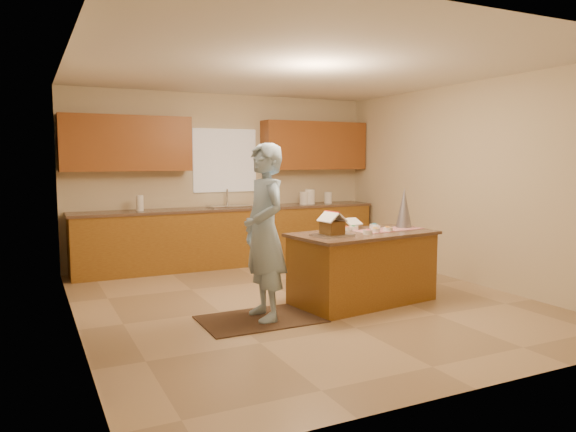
# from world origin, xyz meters

# --- Properties ---
(floor) EXTENTS (5.50, 5.50, 0.00)m
(floor) POSITION_xyz_m (0.00, 0.00, 0.00)
(floor) COLOR tan
(floor) RESTS_ON ground
(ceiling) EXTENTS (5.50, 5.50, 0.00)m
(ceiling) POSITION_xyz_m (0.00, 0.00, 2.70)
(ceiling) COLOR silver
(ceiling) RESTS_ON floor
(wall_back) EXTENTS (5.50, 5.50, 0.00)m
(wall_back) POSITION_xyz_m (0.00, 2.75, 1.35)
(wall_back) COLOR beige
(wall_back) RESTS_ON floor
(wall_front) EXTENTS (5.50, 5.50, 0.00)m
(wall_front) POSITION_xyz_m (0.00, -2.75, 1.35)
(wall_front) COLOR beige
(wall_front) RESTS_ON floor
(wall_left) EXTENTS (5.50, 5.50, 0.00)m
(wall_left) POSITION_xyz_m (-2.50, 0.00, 1.35)
(wall_left) COLOR beige
(wall_left) RESTS_ON floor
(wall_right) EXTENTS (5.50, 5.50, 0.00)m
(wall_right) POSITION_xyz_m (2.50, 0.00, 1.35)
(wall_right) COLOR beige
(wall_right) RESTS_ON floor
(stone_accent) EXTENTS (0.00, 2.50, 2.50)m
(stone_accent) POSITION_xyz_m (-2.48, -0.80, 1.25)
(stone_accent) COLOR gray
(stone_accent) RESTS_ON wall_left
(window_curtain) EXTENTS (1.05, 0.03, 1.00)m
(window_curtain) POSITION_xyz_m (0.00, 2.72, 1.65)
(window_curtain) COLOR white
(window_curtain) RESTS_ON wall_back
(back_counter_base) EXTENTS (4.80, 0.60, 0.88)m
(back_counter_base) POSITION_xyz_m (0.00, 2.45, 0.44)
(back_counter_base) COLOR brown
(back_counter_base) RESTS_ON floor
(back_counter_top) EXTENTS (4.85, 0.63, 0.04)m
(back_counter_top) POSITION_xyz_m (0.00, 2.45, 0.90)
(back_counter_top) COLOR brown
(back_counter_top) RESTS_ON back_counter_base
(upper_cabinet_left) EXTENTS (1.85, 0.35, 0.80)m
(upper_cabinet_left) POSITION_xyz_m (-1.55, 2.57, 1.90)
(upper_cabinet_left) COLOR brown
(upper_cabinet_left) RESTS_ON wall_back
(upper_cabinet_right) EXTENTS (1.85, 0.35, 0.80)m
(upper_cabinet_right) POSITION_xyz_m (1.55, 2.57, 1.90)
(upper_cabinet_right) COLOR brown
(upper_cabinet_right) RESTS_ON wall_back
(sink) EXTENTS (0.70, 0.45, 0.12)m
(sink) POSITION_xyz_m (0.00, 2.45, 0.89)
(sink) COLOR silver
(sink) RESTS_ON back_counter_top
(faucet) EXTENTS (0.03, 0.03, 0.28)m
(faucet) POSITION_xyz_m (0.00, 2.63, 1.06)
(faucet) COLOR silver
(faucet) RESTS_ON back_counter_top
(island_base) EXTENTS (1.71, 1.02, 0.79)m
(island_base) POSITION_xyz_m (0.61, -0.34, 0.40)
(island_base) COLOR brown
(island_base) RESTS_ON floor
(island_top) EXTENTS (1.80, 1.10, 0.04)m
(island_top) POSITION_xyz_m (0.61, -0.34, 0.81)
(island_top) COLOR brown
(island_top) RESTS_ON island_base
(table_runner) EXTENTS (0.94, 0.44, 0.01)m
(table_runner) POSITION_xyz_m (1.01, -0.29, 0.83)
(table_runner) COLOR #A70B1E
(table_runner) RESTS_ON island_top
(baking_tray) EXTENTS (0.45, 0.36, 0.02)m
(baking_tray) POSITION_xyz_m (0.12, -0.45, 0.84)
(baking_tray) COLOR silver
(baking_tray) RESTS_ON island_top
(cookbook) EXTENTS (0.22, 0.18, 0.08)m
(cookbook) POSITION_xyz_m (0.70, 0.02, 0.91)
(cookbook) COLOR white
(cookbook) RESTS_ON island_top
(tinsel_tree) EXTENTS (0.22, 0.22, 0.50)m
(tinsel_tree) POSITION_xyz_m (1.30, -0.20, 1.08)
(tinsel_tree) COLOR #AFADBA
(tinsel_tree) RESTS_ON island_top
(rug) EXTENTS (1.24, 0.81, 0.01)m
(rug) POSITION_xyz_m (-0.75, -0.47, 0.01)
(rug) COLOR black
(rug) RESTS_ON floor
(boy) EXTENTS (0.44, 0.67, 1.83)m
(boy) POSITION_xyz_m (-0.70, -0.47, 0.93)
(boy) COLOR #96B9D6
(boy) RESTS_ON rug
(canister_a) EXTENTS (0.15, 0.15, 0.21)m
(canister_a) POSITION_xyz_m (1.29, 2.45, 1.03)
(canister_a) COLOR white
(canister_a) RESTS_ON back_counter_top
(canister_b) EXTENTS (0.17, 0.17, 0.25)m
(canister_b) POSITION_xyz_m (1.40, 2.45, 1.04)
(canister_b) COLOR white
(canister_b) RESTS_ON back_counter_top
(canister_c) EXTENTS (0.13, 0.13, 0.19)m
(canister_c) POSITION_xyz_m (1.76, 2.45, 1.02)
(canister_c) COLOR white
(canister_c) RESTS_ON back_counter_top
(paper_towel) EXTENTS (0.11, 0.11, 0.23)m
(paper_towel) POSITION_xyz_m (-1.41, 2.45, 1.04)
(paper_towel) COLOR white
(paper_towel) RESTS_ON back_counter_top
(gingerbread_house) EXTENTS (0.28, 0.28, 0.25)m
(gingerbread_house) POSITION_xyz_m (0.12, -0.45, 0.95)
(gingerbread_house) COLOR brown
(gingerbread_house) RESTS_ON baking_tray
(candy_bowls) EXTENTS (0.72, 0.55, 0.05)m
(candy_bowls) POSITION_xyz_m (0.68, -0.25, 0.85)
(candy_bowls) COLOR #7F2E8C
(candy_bowls) RESTS_ON island_top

